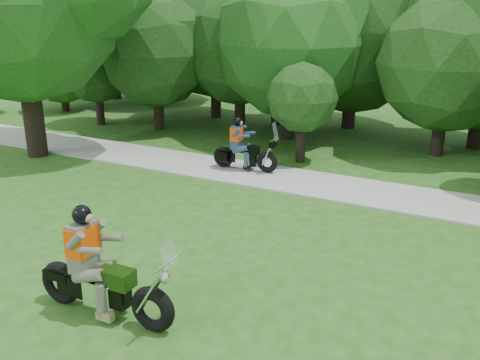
% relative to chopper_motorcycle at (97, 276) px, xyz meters
% --- Properties ---
extents(ground, '(100.00, 100.00, 0.00)m').
position_rel_chopper_motorcycle_xyz_m(ground, '(1.82, 0.10, -0.73)').
color(ground, '#214E16').
rests_on(ground, ground).
extents(walkway, '(60.00, 2.20, 0.06)m').
position_rel_chopper_motorcycle_xyz_m(walkway, '(1.82, 8.10, -0.70)').
color(walkway, '#999994').
rests_on(walkway, ground).
extents(tree_line, '(39.42, 12.65, 7.48)m').
position_rel_chopper_motorcycle_xyz_m(tree_line, '(0.63, 14.64, 2.83)').
color(tree_line, black).
rests_on(tree_line, ground).
extents(chopper_motorcycle, '(2.75, 0.73, 1.97)m').
position_rel_chopper_motorcycle_xyz_m(chopper_motorcycle, '(0.00, 0.00, 0.00)').
color(chopper_motorcycle, black).
rests_on(chopper_motorcycle, ground).
extents(touring_motorcycle, '(2.17, 0.72, 1.65)m').
position_rel_chopper_motorcycle_xyz_m(touring_motorcycle, '(-1.62, 8.31, -0.07)').
color(touring_motorcycle, black).
rests_on(touring_motorcycle, walkway).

